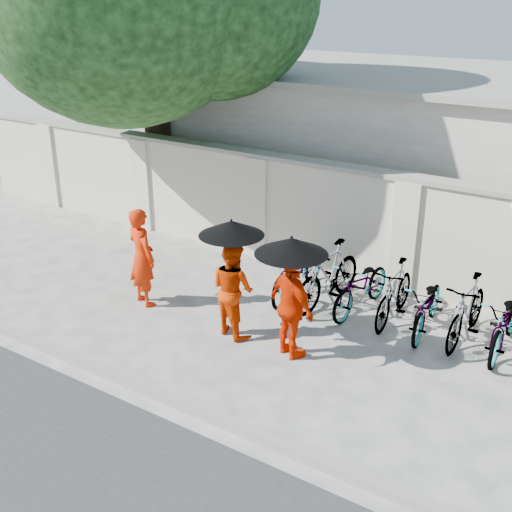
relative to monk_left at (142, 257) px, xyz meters
The scene contains 16 objects.
ground 1.72m from the monk_left, 10.62° to the right, with size 80.00×80.00×0.00m, color #BAB3A5.
kerb 2.58m from the monk_left, 53.33° to the right, with size 40.00×0.16×0.12m, color gray.
compound_wall 3.83m from the monk_left, 49.79° to the left, with size 20.00×0.30×2.00m, color beige.
building_behind 7.61m from the monk_left, 62.69° to the left, with size 14.00×6.00×3.20m, color beige.
monk_left is the anchor object (origin of this frame).
monk_center 1.86m from the monk_left, ahead, with size 0.73×0.57×1.51m, color #C82E00.
parasol_center 2.12m from the monk_left, ahead, with size 0.97×0.97×1.02m.
monk_right 2.94m from the monk_left, ahead, with size 0.93×0.39×1.59m, color red.
parasol_right 3.10m from the monk_left, ahead, with size 1.01×1.01×0.97m.
bike_0 2.67m from the monk_left, 39.51° to the left, with size 0.65×1.85×0.97m, color gray.
bike_1 3.11m from the monk_left, 32.55° to the left, with size 0.51×1.80×1.08m, color gray.
bike_2 3.66m from the monk_left, 28.72° to the left, with size 0.59×1.71×0.90m, color gray.
bike_3 4.15m from the monk_left, 24.53° to the left, with size 0.46×1.63×0.98m, color gray.
bike_4 4.66m from the monk_left, 20.98° to the left, with size 0.57×1.64×0.86m, color gray.
bike_5 5.21m from the monk_left, 19.17° to the left, with size 0.47×1.68×1.01m, color gray.
bike_6 5.76m from the monk_left, 17.33° to the left, with size 0.60×1.73×0.91m, color gray.
Camera 1 is at (5.48, -6.88, 4.93)m, focal length 45.00 mm.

